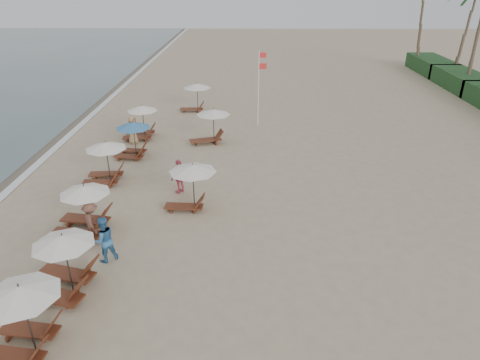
{
  "coord_description": "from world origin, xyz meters",
  "views": [
    {
      "loc": [
        1.17,
        -12.79,
        10.16
      ],
      "look_at": [
        0.85,
        5.64,
        1.3
      ],
      "focal_mm": 32.22,
      "sensor_mm": 36.0,
      "label": 1
    }
  ],
  "objects_px": {
    "lounger_station_3": "(104,162)",
    "lounger_station_4": "(132,139)",
    "inland_station_1": "(210,124)",
    "beachgoer_mid_a": "(104,239)",
    "lounger_station_0": "(20,317)",
    "lounger_station_2": "(81,212)",
    "lounger_station_5": "(140,123)",
    "beachgoer_far_a": "(180,176)",
    "inland_station_0": "(189,181)",
    "beachgoer_far_b": "(133,130)",
    "lounger_station_1": "(60,267)",
    "inland_station_2": "(195,94)",
    "beachgoer_mid_b": "(92,221)",
    "flag_pole_near": "(259,91)"
  },
  "relations": [
    {
      "from": "lounger_station_3",
      "to": "lounger_station_4",
      "type": "relative_size",
      "value": 1.03
    },
    {
      "from": "inland_station_1",
      "to": "beachgoer_mid_a",
      "type": "xyz_separation_m",
      "value": [
        -3.03,
        -13.08,
        -0.37
      ]
    },
    {
      "from": "lounger_station_0",
      "to": "lounger_station_3",
      "type": "relative_size",
      "value": 1.02
    },
    {
      "from": "lounger_station_2",
      "to": "lounger_station_5",
      "type": "distance_m",
      "value": 11.86
    },
    {
      "from": "lounger_station_2",
      "to": "beachgoer_mid_a",
      "type": "bearing_deg",
      "value": -52.16
    },
    {
      "from": "lounger_station_5",
      "to": "inland_station_1",
      "type": "bearing_deg",
      "value": -9.36
    },
    {
      "from": "beachgoer_far_a",
      "to": "inland_station_1",
      "type": "bearing_deg",
      "value": -147.38
    },
    {
      "from": "inland_station_0",
      "to": "beachgoer_far_b",
      "type": "distance_m",
      "value": 9.91
    },
    {
      "from": "lounger_station_1",
      "to": "inland_station_2",
      "type": "height_order",
      "value": "lounger_station_1"
    },
    {
      "from": "inland_station_1",
      "to": "beachgoer_mid_a",
      "type": "bearing_deg",
      "value": -103.03
    },
    {
      "from": "inland_station_0",
      "to": "beachgoer_mid_a",
      "type": "height_order",
      "value": "inland_station_0"
    },
    {
      "from": "lounger_station_0",
      "to": "lounger_station_3",
      "type": "distance_m",
      "value": 11.51
    },
    {
      "from": "lounger_station_1",
      "to": "lounger_station_4",
      "type": "distance_m",
      "value": 12.39
    },
    {
      "from": "lounger_station_1",
      "to": "beachgoer_mid_b",
      "type": "height_order",
      "value": "lounger_station_1"
    },
    {
      "from": "beachgoer_mid_b",
      "to": "inland_station_1",
      "type": "bearing_deg",
      "value": -49.3
    },
    {
      "from": "inland_station_0",
      "to": "inland_station_2",
      "type": "bearing_deg",
      "value": 95.48
    },
    {
      "from": "beachgoer_mid_b",
      "to": "flag_pole_near",
      "type": "distance_m",
      "value": 16.96
    },
    {
      "from": "lounger_station_5",
      "to": "beachgoer_far_a",
      "type": "height_order",
      "value": "lounger_station_5"
    },
    {
      "from": "lounger_station_4",
      "to": "inland_station_0",
      "type": "relative_size",
      "value": 0.93
    },
    {
      "from": "beachgoer_far_b",
      "to": "flag_pole_near",
      "type": "distance_m",
      "value": 9.29
    },
    {
      "from": "lounger_station_3",
      "to": "beachgoer_far_a",
      "type": "height_order",
      "value": "lounger_station_3"
    },
    {
      "from": "beachgoer_mid_b",
      "to": "lounger_station_2",
      "type": "bearing_deg",
      "value": 17.23
    },
    {
      "from": "lounger_station_3",
      "to": "beachgoer_far_b",
      "type": "height_order",
      "value": "lounger_station_3"
    },
    {
      "from": "inland_station_0",
      "to": "beachgoer_far_a",
      "type": "height_order",
      "value": "inland_station_0"
    },
    {
      "from": "lounger_station_1",
      "to": "inland_station_2",
      "type": "xyz_separation_m",
      "value": [
        2.2,
        22.16,
        0.39
      ]
    },
    {
      "from": "inland_station_0",
      "to": "flag_pole_near",
      "type": "xyz_separation_m",
      "value": [
        3.49,
        12.53,
        1.16
      ]
    },
    {
      "from": "lounger_station_5",
      "to": "beachgoer_far_b",
      "type": "relative_size",
      "value": 1.3
    },
    {
      "from": "beachgoer_far_b",
      "to": "lounger_station_2",
      "type": "bearing_deg",
      "value": -158.04
    },
    {
      "from": "lounger_station_0",
      "to": "beachgoer_far_b",
      "type": "relative_size",
      "value": 1.32
    },
    {
      "from": "flag_pole_near",
      "to": "inland_station_1",
      "type": "bearing_deg",
      "value": -132.07
    },
    {
      "from": "lounger_station_2",
      "to": "lounger_station_4",
      "type": "xyz_separation_m",
      "value": [
        0.07,
        8.54,
        0.17
      ]
    },
    {
      "from": "lounger_station_0",
      "to": "beachgoer_far_a",
      "type": "height_order",
      "value": "lounger_station_0"
    },
    {
      "from": "lounger_station_5",
      "to": "inland_station_1",
      "type": "distance_m",
      "value": 4.85
    },
    {
      "from": "lounger_station_1",
      "to": "flag_pole_near",
      "type": "height_order",
      "value": "flag_pole_near"
    },
    {
      "from": "lounger_station_3",
      "to": "lounger_station_5",
      "type": "height_order",
      "value": "lounger_station_5"
    },
    {
      "from": "lounger_station_2",
      "to": "beachgoer_mid_a",
      "type": "relative_size",
      "value": 1.4
    },
    {
      "from": "lounger_station_5",
      "to": "beachgoer_mid_a",
      "type": "distance_m",
      "value": 13.98
    },
    {
      "from": "lounger_station_3",
      "to": "beachgoer_far_a",
      "type": "relative_size",
      "value": 1.34
    },
    {
      "from": "inland_station_2",
      "to": "flag_pole_near",
      "type": "bearing_deg",
      "value": -35.85
    },
    {
      "from": "inland_station_1",
      "to": "beachgoer_mid_b",
      "type": "xyz_separation_m",
      "value": [
        -3.99,
        -11.62,
        -0.45
      ]
    },
    {
      "from": "lounger_station_1",
      "to": "lounger_station_2",
      "type": "xyz_separation_m",
      "value": [
        -0.62,
        3.84,
        -0.04
      ]
    },
    {
      "from": "lounger_station_5",
      "to": "beachgoer_far_a",
      "type": "xyz_separation_m",
      "value": [
        3.83,
        -8.05,
        -0.16
      ]
    },
    {
      "from": "lounger_station_1",
      "to": "lounger_station_5",
      "type": "xyz_separation_m",
      "value": [
        -0.8,
        15.7,
        0.04
      ]
    },
    {
      "from": "lounger_station_2",
      "to": "inland_station_0",
      "type": "distance_m",
      "value": 4.89
    },
    {
      "from": "lounger_station_3",
      "to": "inland_station_0",
      "type": "xyz_separation_m",
      "value": [
        4.89,
        -2.84,
        0.31
      ]
    },
    {
      "from": "lounger_station_3",
      "to": "inland_station_0",
      "type": "relative_size",
      "value": 0.95
    },
    {
      "from": "lounger_station_3",
      "to": "lounger_station_5",
      "type": "bearing_deg",
      "value": 87.18
    },
    {
      "from": "lounger_station_5",
      "to": "beachgoer_mid_a",
      "type": "xyz_separation_m",
      "value": [
        1.75,
        -13.87,
        -0.11
      ]
    },
    {
      "from": "beachgoer_mid_a",
      "to": "flag_pole_near",
      "type": "height_order",
      "value": "flag_pole_near"
    },
    {
      "from": "lounger_station_5",
      "to": "inland_station_2",
      "type": "xyz_separation_m",
      "value": [
        3.0,
        6.47,
        0.35
      ]
    }
  ]
}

